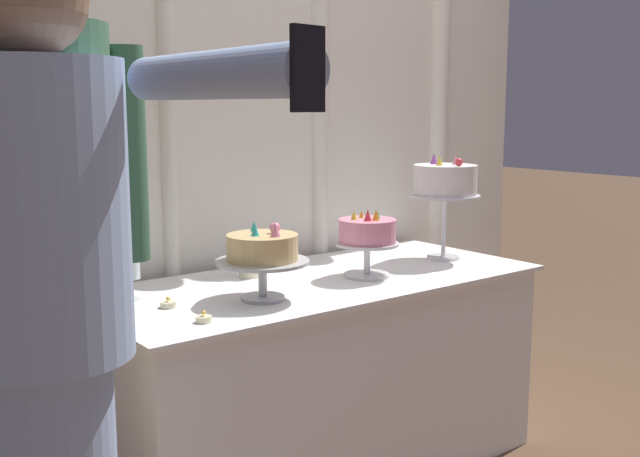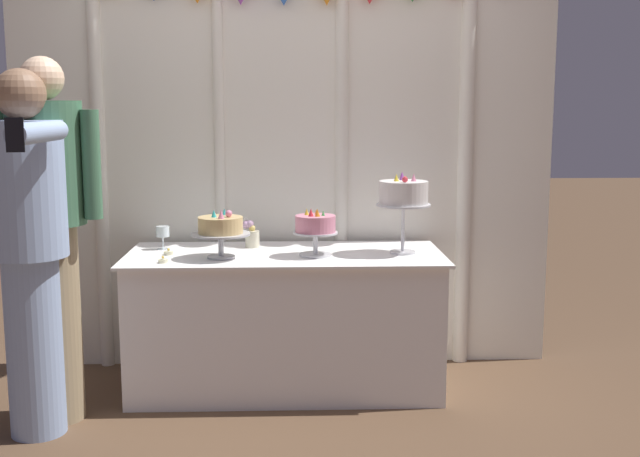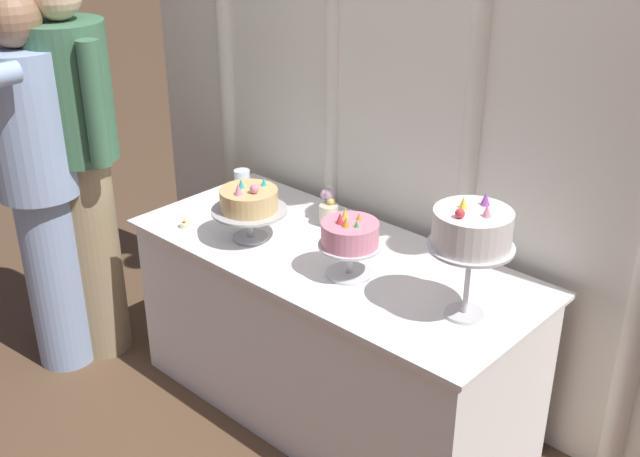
{
  "view_description": "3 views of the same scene",
  "coord_description": "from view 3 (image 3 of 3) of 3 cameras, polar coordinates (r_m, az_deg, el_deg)",
  "views": [
    {
      "loc": [
        -1.62,
        -1.98,
        1.34
      ],
      "look_at": [
        -0.0,
        0.09,
        0.91
      ],
      "focal_mm": 42.57,
      "sensor_mm": 36.0,
      "label": 1
    },
    {
      "loc": [
        0.04,
        -3.95,
        1.5
      ],
      "look_at": [
        0.18,
        0.09,
        0.86
      ],
      "focal_mm": 44.19,
      "sensor_mm": 36.0,
      "label": 2
    },
    {
      "loc": [
        1.76,
        -1.87,
        2.12
      ],
      "look_at": [
        -0.08,
        0.12,
        0.81
      ],
      "focal_mm": 43.94,
      "sensor_mm": 36.0,
      "label": 3
    }
  ],
  "objects": [
    {
      "name": "tealight_far_left",
      "position": [
        3.36,
        -7.05,
        1.44
      ],
      "size": [
        0.05,
        0.05,
        0.04
      ],
      "color": "beige",
      "rests_on": "cake_table"
    },
    {
      "name": "cake_table",
      "position": [
        3.17,
        0.81,
        -7.69
      ],
      "size": [
        1.65,
        0.72,
        0.73
      ],
      "color": "white",
      "rests_on": "ground_plane"
    },
    {
      "name": "cake_display_rightmost",
      "position": [
        2.5,
        11.01,
        -0.27
      ],
      "size": [
        0.28,
        0.28,
        0.42
      ],
      "color": "silver",
      "rests_on": "cake_table"
    },
    {
      "name": "guest_girl_blue_dress",
      "position": [
        3.44,
        -19.95,
        3.72
      ],
      "size": [
        0.47,
        0.88,
        1.66
      ],
      "color": "#93ADD6",
      "rests_on": "ground_plane"
    },
    {
      "name": "tealight_near_left",
      "position": [
        3.24,
        -9.79,
        0.28
      ],
      "size": [
        0.05,
        0.05,
        0.04
      ],
      "color": "beige",
      "rests_on": "cake_table"
    },
    {
      "name": "cake_display_leftmost",
      "position": [
        3.04,
        -5.19,
        1.87
      ],
      "size": [
        0.3,
        0.3,
        0.26
      ],
      "color": "#B2B2B7",
      "rests_on": "cake_table"
    },
    {
      "name": "flower_vase",
      "position": [
        3.19,
        0.63,
        1.4
      ],
      "size": [
        0.1,
        0.09,
        0.16
      ],
      "color": "beige",
      "rests_on": "cake_table"
    },
    {
      "name": "wine_glass",
      "position": [
        3.46,
        -5.7,
        3.71
      ],
      "size": [
        0.07,
        0.07,
        0.12
      ],
      "color": "silver",
      "rests_on": "cake_table"
    },
    {
      "name": "guest_man_dark_suit",
      "position": [
        3.47,
        -17.13,
        4.85
      ],
      "size": [
        0.51,
        0.37,
        1.72
      ],
      "color": "#9E8966",
      "rests_on": "ground_plane"
    },
    {
      "name": "ground_plane",
      "position": [
        3.33,
        -0.41,
        -13.65
      ],
      "size": [
        24.0,
        24.0,
        0.0
      ],
      "primitive_type": "plane",
      "color": "brown"
    },
    {
      "name": "draped_curtain",
      "position": [
        3.05,
        6.47,
        11.82
      ],
      "size": [
        3.05,
        0.19,
        2.47
      ],
      "color": "white",
      "rests_on": "ground_plane"
    },
    {
      "name": "cake_display_center",
      "position": [
        2.77,
        2.18,
        -0.68
      ],
      "size": [
        0.23,
        0.23,
        0.25
      ],
      "color": "silver",
      "rests_on": "cake_table"
    }
  ]
}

